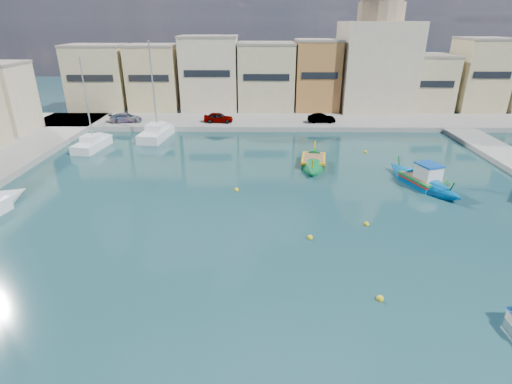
% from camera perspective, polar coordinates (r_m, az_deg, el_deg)
% --- Properties ---
extents(ground, '(160.00, 160.00, 0.00)m').
position_cam_1_polar(ground, '(24.90, 15.99, -8.54)').
color(ground, '#13373B').
rests_on(ground, ground).
extents(north_quay, '(80.00, 8.00, 0.60)m').
position_cam_1_polar(north_quay, '(54.20, 7.66, 9.87)').
color(north_quay, gray).
rests_on(north_quay, ground).
extents(north_townhouses, '(83.20, 7.87, 10.19)m').
position_cam_1_polar(north_townhouses, '(61.64, 13.51, 15.52)').
color(north_townhouses, tan).
rests_on(north_townhouses, ground).
extents(church_block, '(10.00, 10.00, 19.10)m').
position_cam_1_polar(church_block, '(62.72, 16.81, 18.46)').
color(church_block, '#C2B191').
rests_on(church_block, ground).
extents(parked_cars, '(29.08, 2.12, 1.27)m').
position_cam_1_polar(parked_cars, '(52.57, -6.92, 10.49)').
color(parked_cars, '#4C1919').
rests_on(parked_cars, north_quay).
extents(luzzu_blue_cabin, '(5.02, 9.06, 3.14)m').
position_cam_1_polar(luzzu_blue_cabin, '(36.16, 22.68, 1.44)').
color(luzzu_blue_cabin, '#005DAA').
rests_on(luzzu_blue_cabin, ground).
extents(luzzu_green, '(3.35, 8.53, 2.62)m').
position_cam_1_polar(luzzu_green, '(38.67, 8.20, 4.27)').
color(luzzu_green, '#0A6F34').
rests_on(luzzu_green, ground).
extents(yacht_north, '(3.47, 8.93, 11.62)m').
position_cam_1_polar(yacht_north, '(50.19, -13.30, 8.55)').
color(yacht_north, white).
rests_on(yacht_north, ground).
extents(yacht_midnorth, '(3.10, 7.40, 10.17)m').
position_cam_1_polar(yacht_midnorth, '(47.81, -21.49, 6.75)').
color(yacht_midnorth, white).
rests_on(yacht_midnorth, ground).
extents(mooring_buoys, '(20.11, 24.32, 0.36)m').
position_cam_1_polar(mooring_buoys, '(29.73, 14.65, -2.73)').
color(mooring_buoys, yellow).
rests_on(mooring_buoys, ground).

